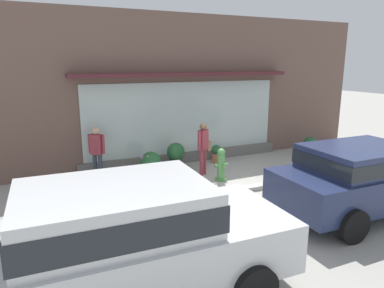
{
  "coord_description": "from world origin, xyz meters",
  "views": [
    {
      "loc": [
        -4.59,
        -7.41,
        3.28
      ],
      "look_at": [
        -0.6,
        1.2,
        1.06
      ],
      "focal_mm": 32.63,
      "sensor_mm": 36.0,
      "label": 1
    }
  ],
  "objects": [
    {
      "name": "storefront",
      "position": [
        0.0,
        3.19,
        2.35
      ],
      "size": [
        14.0,
        0.81,
        4.81
      ],
      "color": "brown",
      "rests_on": "ground_plane"
    },
    {
      "name": "potted_plant_by_entrance",
      "position": [
        -0.66,
        2.27,
        0.49
      ],
      "size": [
        0.54,
        0.54,
        0.88
      ],
      "color": "#33473D",
      "rests_on": "ground_plane"
    },
    {
      "name": "parked_car_navy",
      "position": [
        1.84,
        -2.41,
        0.89
      ],
      "size": [
        4.16,
        2.04,
        1.55
      ],
      "rotation": [
        0.0,
        0.0,
        -0.02
      ],
      "color": "navy",
      "rests_on": "ground_plane"
    },
    {
      "name": "fire_hydrant",
      "position": [
        0.14,
        0.83,
        0.46
      ],
      "size": [
        0.39,
        0.36,
        0.94
      ],
      "color": "#4C8C47",
      "rests_on": "ground_plane"
    },
    {
      "name": "pedestrian_passerby",
      "position": [
        -3.02,
        2.37,
        0.89
      ],
      "size": [
        0.41,
        0.35,
        1.54
      ],
      "rotation": [
        0.0,
        0.0,
        2.48
      ],
      "color": "#333847",
      "rests_on": "ground_plane"
    },
    {
      "name": "curb_strip",
      "position": [
        0.0,
        -0.2,
        0.06
      ],
      "size": [
        14.0,
        0.24,
        0.12
      ],
      "primitive_type": "cube",
      "color": "#B2B2AD",
      "rests_on": "ground_plane"
    },
    {
      "name": "potted_plant_doorstep",
      "position": [
        -1.54,
        2.06,
        0.38
      ],
      "size": [
        0.62,
        0.62,
        0.74
      ],
      "color": "#33473D",
      "rests_on": "ground_plane"
    },
    {
      "name": "ground_plane",
      "position": [
        0.0,
        0.0,
        0.0
      ],
      "size": [
        60.0,
        60.0,
        0.0
      ],
      "primitive_type": "plane",
      "color": "#9E9B93"
    },
    {
      "name": "parked_car_silver",
      "position": [
        -3.57,
        -3.03,
        0.96
      ],
      "size": [
        4.61,
        2.2,
        1.69
      ],
      "rotation": [
        0.0,
        0.0,
        -0.03
      ],
      "color": "silver",
      "rests_on": "ground_plane"
    },
    {
      "name": "pedestrian_with_handbag",
      "position": [
        -0.07,
        1.54,
        0.91
      ],
      "size": [
        0.59,
        0.41,
        1.58
      ],
      "rotation": [
        0.0,
        0.0,
        0.57
      ],
      "color": "#8E333D",
      "rests_on": "ground_plane"
    },
    {
      "name": "potted_plant_window_left",
      "position": [
        0.91,
        2.52,
        0.32
      ],
      "size": [
        0.34,
        0.34,
        0.61
      ],
      "color": "#9E6042",
      "rests_on": "ground_plane"
    },
    {
      "name": "potted_plant_corner_tall",
      "position": [
        4.6,
        2.09,
        0.35
      ],
      "size": [
        0.47,
        0.47,
        0.63
      ],
      "color": "#4C4C51",
      "rests_on": "ground_plane"
    }
  ]
}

